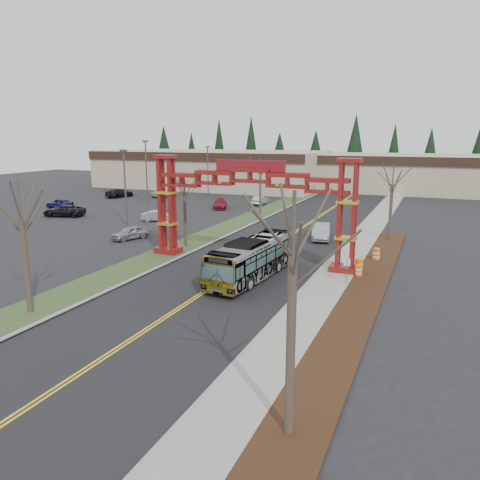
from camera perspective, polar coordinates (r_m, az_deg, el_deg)
The scene contains 35 objects.
ground at distance 24.99m, azimuth -14.70°, elevation -12.73°, with size 200.00×200.00×0.00m, color black.
road at distance 46.19m, azimuth 4.39°, elevation -0.62°, with size 12.00×110.00×0.02m, color black.
lane_line_left at distance 46.23m, azimuth 4.25°, elevation -0.59°, with size 0.12×100.00×0.01m, color yellow.
lane_line_right at distance 46.15m, azimuth 4.54°, elevation -0.61°, with size 0.12×100.00×0.01m, color yellow.
curb_right at distance 44.68m, azimuth 11.89°, elevation -1.22°, with size 0.30×110.00×0.15m, color gray.
sidewalk_right at distance 44.44m, azimuth 13.73°, elevation -1.39°, with size 2.60×110.00×0.14m, color gray.
landscape_strip at distance 29.86m, azimuth 13.90°, elevation -8.30°, with size 2.60×50.00×0.12m, color #321E10.
grass_median at distance 49.24m, azimuth -4.46°, elevation 0.24°, with size 4.00×110.00×0.08m, color #304824.
curb_left at distance 48.42m, azimuth -2.52°, elevation 0.10°, with size 0.30×110.00×0.15m, color gray.
gateway_arch at distance 38.67m, azimuth 1.21°, elevation 5.84°, with size 18.20×1.60×8.90m.
retail_building_west at distance 100.18m, azimuth -3.37°, elevation 8.66°, with size 46.00×22.30×7.50m.
retail_building_east at distance 97.99m, azimuth 20.58°, elevation 7.66°, with size 38.00×20.30×7.00m.
conifer_treeline at distance 110.65m, azimuth 15.89°, elevation 9.99°, with size 116.10×5.60×13.00m.
transit_bus at distance 35.17m, azimuth 1.59°, elevation -2.26°, with size 2.55×10.89×3.03m, color #B0B3B8.
silver_sedan at distance 49.27m, azimuth 9.85°, elevation 1.04°, with size 1.76×5.04×1.66m, color #A5A8AD.
parked_car_near_a at distance 49.93m, azimuth -13.26°, elevation 0.87°, with size 1.61×4.01×1.37m, color #9D9EA5.
parked_car_near_b at distance 59.92m, azimuth -9.95°, elevation 2.91°, with size 1.42×4.06×1.34m, color #B9B9B9.
parked_car_near_c at distance 66.88m, azimuth -20.67°, elevation 3.36°, with size 2.53×5.48×1.52m, color black.
parked_car_mid_a at distance 69.66m, azimuth -2.43°, elevation 4.42°, with size 1.90×4.67×1.36m, color maroon.
parked_car_mid_b at distance 74.79m, azimuth -21.11°, elevation 4.20°, with size 1.73×4.30×1.47m, color navy.
parked_car_far_a at distance 73.47m, azimuth 2.45°, elevation 4.86°, with size 1.46×4.19×1.38m, color #B2B3BA.
parked_car_far_b at distance 83.84m, azimuth -9.19°, elevation 5.65°, with size 2.24×4.85×1.35m, color silver.
parked_car_far_c at distance 85.19m, azimuth -14.50°, elevation 5.58°, with size 2.14×5.27×1.53m, color black.
bare_tree_median_near at distance 30.09m, azimuth -25.11°, elevation 2.17°, with size 3.50×3.50×8.04m.
bare_tree_median_mid at distance 45.10m, azimuth -6.79°, elevation 5.69°, with size 3.02×3.02×7.21m.
bare_tree_median_far at distance 63.82m, azimuth 2.51°, elevation 8.14°, with size 3.01×3.01×7.64m.
bare_tree_right_near at distance 15.50m, azimuth 6.47°, elevation -2.15°, with size 3.29×3.29×8.81m.
bare_tree_right_far at distance 49.87m, azimuth 18.08°, elevation 6.39°, with size 3.21×3.21×7.84m.
light_pole_near at distance 56.53m, azimuth -13.85°, elevation 6.82°, with size 0.78×0.39×9.01m.
light_pole_mid at distance 75.82m, azimuth -11.36°, elevation 8.68°, with size 0.86×0.43×9.88m.
light_pole_far at distance 84.00m, azimuth -3.94°, elevation 8.81°, with size 0.76×0.38×8.77m.
street_sign at distance 34.12m, azimuth 12.88°, elevation -3.13°, with size 0.46×0.08×2.04m.
barrel_south at distance 36.67m, azimuth 14.26°, elevation -3.69°, with size 0.53×0.53×0.98m.
barrel_mid at distance 37.88m, azimuth 14.28°, elevation -3.07°, with size 0.60×0.60×1.11m.
barrel_north at distance 41.81m, azimuth 16.28°, elevation -1.72°, with size 0.60×0.60×1.12m.
Camera 1 is at (14.19, -17.69, 10.49)m, focal length 35.00 mm.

